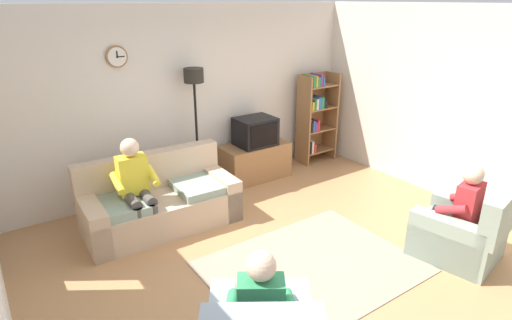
% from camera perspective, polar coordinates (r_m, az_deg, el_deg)
% --- Properties ---
extents(ground_plane, '(12.00, 12.00, 0.00)m').
position_cam_1_polar(ground_plane, '(4.89, 6.33, -13.39)').
color(ground_plane, '#B27F51').
extents(back_wall_assembly, '(6.20, 0.17, 2.70)m').
position_cam_1_polar(back_wall_assembly, '(6.43, -8.93, 8.16)').
color(back_wall_assembly, silver).
rests_on(back_wall_assembly, ground_plane).
extents(right_wall, '(0.12, 5.80, 2.70)m').
position_cam_1_polar(right_wall, '(6.48, 26.53, 6.29)').
color(right_wall, silver).
rests_on(right_wall, ground_plane).
extents(couch, '(1.93, 0.94, 0.90)m').
position_cam_1_polar(couch, '(5.54, -12.83, -5.68)').
color(couch, tan).
rests_on(couch, ground_plane).
extents(tv_stand, '(1.10, 0.56, 0.58)m').
position_cam_1_polar(tv_stand, '(6.83, -0.21, -0.15)').
color(tv_stand, olive).
rests_on(tv_stand, ground_plane).
extents(tv, '(0.60, 0.49, 0.44)m').
position_cam_1_polar(tv, '(6.64, -0.09, 3.87)').
color(tv, black).
rests_on(tv, tv_stand).
extents(bookshelf, '(0.68, 0.36, 1.57)m').
position_cam_1_polar(bookshelf, '(7.50, 7.91, 6.04)').
color(bookshelf, olive).
rests_on(bookshelf, ground_plane).
extents(floor_lamp, '(0.28, 0.28, 1.85)m').
position_cam_1_polar(floor_lamp, '(6.11, -8.27, 8.47)').
color(floor_lamp, black).
rests_on(floor_lamp, ground_plane).
extents(armchair_near_bookshelf, '(0.96, 1.02, 0.90)m').
position_cam_1_polar(armchair_near_bookshelf, '(5.32, 26.03, -8.92)').
color(armchair_near_bookshelf, gray).
rests_on(armchair_near_bookshelf, ground_plane).
extents(area_rug, '(2.20, 1.70, 0.01)m').
position_cam_1_polar(area_rug, '(4.81, 7.60, -14.11)').
color(area_rug, gray).
rests_on(area_rug, ground_plane).
extents(person_on_couch, '(0.52, 0.54, 1.24)m').
position_cam_1_polar(person_on_couch, '(5.20, -15.89, -3.15)').
color(person_on_couch, yellow).
rests_on(person_on_couch, ground_plane).
extents(person_in_left_armchair, '(0.61, 0.64, 1.12)m').
position_cam_1_polar(person_in_left_armchair, '(3.35, 0.61, -18.94)').
color(person_in_left_armchair, '#338C59').
rests_on(person_in_left_armchair, ground_plane).
extents(person_in_right_armchair, '(0.57, 0.59, 1.12)m').
position_cam_1_polar(person_in_right_armchair, '(5.21, 25.66, -5.61)').
color(person_in_right_armchair, red).
rests_on(person_in_right_armchair, ground_plane).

